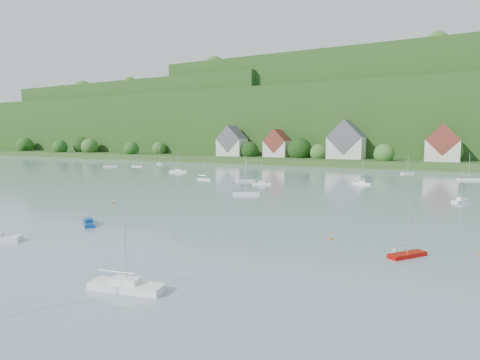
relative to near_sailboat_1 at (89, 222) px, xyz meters
name	(u,v)px	position (x,y,z in m)	size (l,w,h in m)	color
far_shore_strip	(341,160)	(-1.17, 157.82, 1.10)	(600.00, 60.00, 3.00)	#294B1C
forested_ridge	(369,122)	(-0.78, 226.39, 22.48)	(620.00, 181.22, 69.89)	#183E14
village_building_0	(232,144)	(-56.17, 144.82, 9.11)	(14.00, 10.40, 16.00)	beige
village_building_1	(277,145)	(-31.17, 146.82, 8.35)	(12.00, 9.36, 14.00)	beige
village_building_2	(346,143)	(3.83, 145.82, 9.87)	(16.00, 11.44, 18.00)	beige
village_building_3	(443,146)	(43.83, 143.82, 9.03)	(13.00, 10.40, 15.50)	beige
near_sailboat_1	(89,222)	(0.00, 0.00, 0.00)	(4.95, 4.26, 6.93)	#0F4791
near_sailboat_4	(127,285)	(23.26, -16.43, 0.06)	(6.79, 3.16, 8.85)	white
near_sailboat_7	(407,254)	(43.44, 5.06, -0.10)	(3.84, 4.51, 6.29)	#9F0602
mooring_buoy_2	(331,240)	(34.15, 8.26, -0.40)	(0.46, 0.46, 0.46)	orange
mooring_buoy_3	(113,204)	(-11.09, 15.66, -0.40)	(0.49, 0.49, 0.49)	orange
mooring_buoy_4	(395,252)	(41.98, 6.45, -0.40)	(0.46, 0.46, 0.46)	silver
far_sailboat_cluster	(332,178)	(14.82, 80.93, -0.04)	(194.83, 77.63, 8.71)	white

